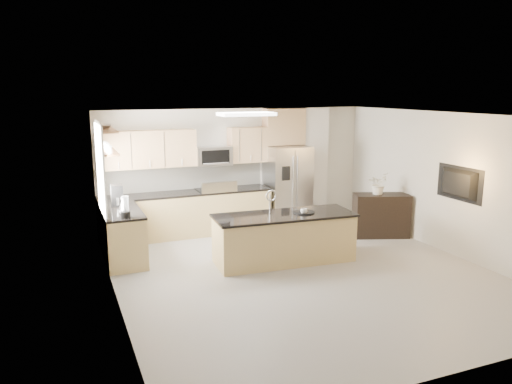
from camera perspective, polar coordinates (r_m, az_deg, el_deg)
name	(u,v)px	position (r m, az deg, el deg)	size (l,w,h in m)	color
floor	(304,274)	(8.42, 5.51, -9.28)	(6.50, 6.50, 0.00)	gray
ceiling	(307,116)	(7.88, 5.88, 8.68)	(6.00, 6.50, 0.02)	white
wall_back	(237,168)	(10.98, -2.23, 2.73)	(6.00, 0.02, 2.60)	beige
wall_front	(455,260)	(5.49, 21.81, -7.24)	(6.00, 0.02, 2.60)	beige
wall_left	(113,215)	(7.18, -16.02, -2.50)	(0.02, 6.50, 2.60)	beige
wall_right	(451,184)	(9.79, 21.43, 0.84)	(0.02, 6.50, 2.60)	beige
back_counter	(187,213)	(10.49, -7.91, -2.41)	(3.55, 0.66, 1.44)	tan
left_counter	(123,235)	(9.21, -15.01, -4.76)	(0.66, 1.50, 0.92)	tan
range	(216,211)	(10.64, -4.63, -2.13)	(0.76, 0.64, 1.14)	black
upper_cabinets	(179,148)	(10.38, -8.74, 5.01)	(3.50, 0.33, 0.75)	tan
microwave	(213,156)	(10.55, -4.94, 4.14)	(0.76, 0.40, 0.40)	#BBBBBE
refrigerator	(287,186)	(11.11, 3.59, 0.68)	(0.92, 0.78, 1.78)	#BBBBBE
partition_column	(313,165)	(11.58, 6.53, 3.13)	(0.60, 0.30, 2.60)	silver
window	(101,170)	(8.93, -17.33, 2.42)	(0.04, 1.15, 1.65)	white
shelf_lower	(107,151)	(9.00, -16.70, 4.46)	(0.30, 1.20, 0.04)	brown
shelf_upper	(105,130)	(8.96, -16.83, 6.80)	(0.30, 1.20, 0.04)	brown
ceiling_fixture	(246,114)	(9.17, -1.11, 8.90)	(1.00, 0.50, 0.06)	white
island	(284,238)	(8.85, 3.23, -5.24)	(2.54, 1.06, 1.28)	tan
credenza	(381,215)	(10.63, 14.10, -2.61)	(1.12, 0.47, 0.89)	black
cup	(304,211)	(8.78, 5.48, -2.20)	(0.12, 0.12, 0.09)	silver
platter	(304,212)	(8.87, 5.49, -2.31)	(0.38, 0.38, 0.02)	black
blender	(125,208)	(8.49, -14.71, -1.82)	(0.16, 0.16, 0.36)	black
kettle	(123,203)	(9.11, -14.91, -1.27)	(0.19, 0.19, 0.24)	#BBBBBE
coffee_maker	(117,196)	(9.39, -15.61, -0.42)	(0.22, 0.26, 0.39)	black
bowl	(104,126)	(9.09, -16.94, 7.22)	(0.32, 0.32, 0.08)	#BBBBBE
flower_vase	(378,178)	(10.46, 13.81, 1.57)	(0.61, 0.53, 0.68)	silver
television	(456,184)	(9.58, 21.87, 0.89)	(1.08, 0.14, 0.62)	black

